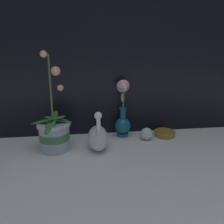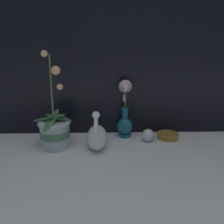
# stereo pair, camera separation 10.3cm
# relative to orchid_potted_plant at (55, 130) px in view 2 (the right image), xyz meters

# --- Properties ---
(ground_plane) EXTENTS (2.80, 2.80, 0.00)m
(ground_plane) POSITION_rel_orchid_potted_plant_xyz_m (0.28, -0.12, -0.09)
(ground_plane) COLOR white
(window_backdrop) EXTENTS (2.80, 0.03, 1.20)m
(window_backdrop) POSITION_rel_orchid_potted_plant_xyz_m (0.28, 0.18, 0.51)
(window_backdrop) COLOR black
(window_backdrop) RESTS_ON ground_plane
(orchid_potted_plant) EXTENTS (0.20, 0.20, 0.45)m
(orchid_potted_plant) POSITION_rel_orchid_potted_plant_xyz_m (0.00, 0.00, 0.00)
(orchid_potted_plant) COLOR #B2BCCC
(orchid_potted_plant) RESTS_ON ground_plane
(swan_figurine) EXTENTS (0.09, 0.17, 0.20)m
(swan_figurine) POSITION_rel_orchid_potted_plant_xyz_m (0.20, -0.02, -0.03)
(swan_figurine) COLOR white
(swan_figurine) RESTS_ON ground_plane
(blue_vase) EXTENTS (0.08, 0.11, 0.30)m
(blue_vase) POSITION_rel_orchid_potted_plant_xyz_m (0.34, 0.10, 0.04)
(blue_vase) COLOR #195B75
(blue_vase) RESTS_ON ground_plane
(glass_sphere) EXTENTS (0.06, 0.06, 0.06)m
(glass_sphere) POSITION_rel_orchid_potted_plant_xyz_m (0.45, 0.05, -0.05)
(glass_sphere) COLOR silver
(glass_sphere) RESTS_ON ground_plane
(amber_dish) EXTENTS (0.11, 0.11, 0.03)m
(amber_dish) POSITION_rel_orchid_potted_plant_xyz_m (0.56, 0.08, -0.07)
(amber_dish) COLOR olive
(amber_dish) RESTS_ON ground_plane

